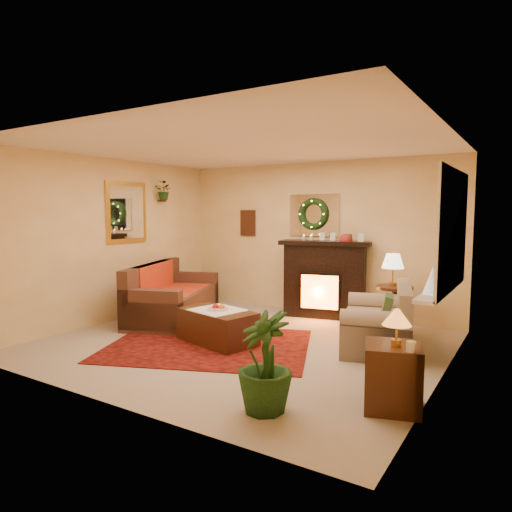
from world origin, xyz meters
The scene contains 31 objects.
floor centered at (0.00, 0.00, 0.00)m, with size 5.00×5.00×0.00m, color beige.
ceiling centered at (0.00, 0.00, 2.60)m, with size 5.00×5.00×0.00m, color white.
wall_back centered at (0.00, 2.25, 1.30)m, with size 5.00×5.00×0.00m, color #EFD88C.
wall_front centered at (0.00, -2.25, 1.30)m, with size 5.00×5.00×0.00m, color #EFD88C.
wall_left centered at (-2.50, 0.00, 1.30)m, with size 4.50×4.50×0.00m, color #EFD88C.
wall_right centered at (2.50, 0.00, 1.30)m, with size 4.50×4.50×0.00m, color #EFD88C.
area_rug centered at (-0.32, -0.32, 0.01)m, with size 2.59×1.94×0.01m, color maroon.
sofa centered at (-1.76, 0.62, 0.43)m, with size 0.93×2.11×0.91m, color brown.
red_throw centered at (-1.83, 0.73, 0.46)m, with size 0.82×1.34×0.02m, color #AE2111.
fireplace centered at (0.31, 2.04, 0.55)m, with size 1.32×0.42×1.21m, color black.
poinsettia centered at (0.66, 2.03, 1.30)m, with size 0.22×0.22×0.22m, color #A51E23.
mantel_candle_a centered at (-0.10, 2.06, 1.26)m, with size 0.06×0.06×0.18m, color white.
mantel_candle_b centered at (0.04, 2.05, 1.26)m, with size 0.06×0.06×0.19m, color white.
mantel_mirror centered at (0.00, 2.23, 1.70)m, with size 0.92×0.02×0.72m, color white.
wreath centered at (0.00, 2.19, 1.72)m, with size 0.55×0.55×0.11m, color #194719.
wall_art centered at (-1.35, 2.23, 1.55)m, with size 0.32×0.03×0.48m, color #381E11.
gold_mirror centered at (-2.48, 0.30, 1.75)m, with size 0.03×0.84×1.00m, color gold.
hanging_plant centered at (-2.34, 1.05, 1.97)m, with size 0.33×0.28×0.36m, color #194719.
loveseat centered at (1.58, 0.79, 0.42)m, with size 0.82×1.41×0.82m, color #947862.
window_frame centered at (2.48, 0.55, 1.55)m, with size 0.03×1.86×1.36m, color white.
window_glass centered at (2.47, 0.55, 1.55)m, with size 0.02×1.70×1.22m, color black.
window_sill centered at (2.38, 0.55, 0.87)m, with size 0.22×1.86×0.04m, color white.
mini_tree centered at (2.38, 0.07, 1.04)m, with size 0.19×0.19×0.28m, color white.
sill_plant centered at (2.38, 1.26, 1.08)m, with size 0.27×0.22×0.49m, color #254A1F.
side_table_round centered at (1.56, 1.64, 0.33)m, with size 0.53×0.53×0.69m, color #542B1D.
lamp_cream centered at (1.53, 1.65, 0.88)m, with size 0.31×0.31×0.48m, color #FFE2BB.
end_table_square centered at (2.26, -0.98, 0.27)m, with size 0.48×0.48×0.59m, color #55321C.
lamp_tiffany centered at (2.29, -1.01, 0.74)m, with size 0.25×0.25×0.37m, color yellow.
coffee_table centered at (-0.29, -0.16, 0.21)m, with size 1.06×0.58×0.45m, color #3D2313.
fruit_bowl centered at (-0.28, -0.17, 0.45)m, with size 0.28×0.28×0.07m, color silver.
floor_palm centered at (1.32, -1.63, 0.45)m, with size 1.50×1.50×2.68m, color #224B1E.
Camera 1 is at (3.31, -4.96, 1.76)m, focal length 32.00 mm.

